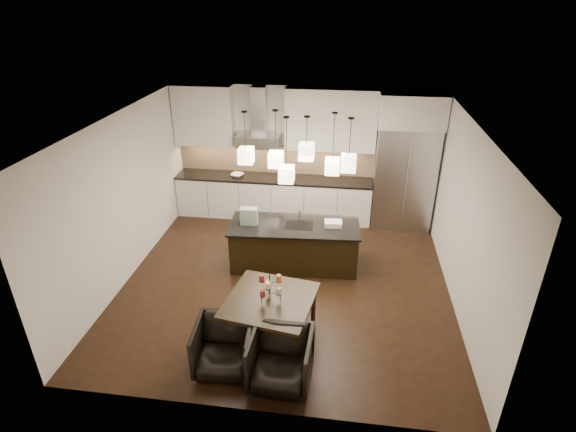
# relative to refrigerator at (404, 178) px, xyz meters

# --- Properties ---
(floor) EXTENTS (5.50, 5.50, 0.02)m
(floor) POSITION_rel_refrigerator_xyz_m (-2.10, -2.38, -1.08)
(floor) COLOR black
(floor) RESTS_ON ground
(ceiling) EXTENTS (5.50, 5.50, 0.02)m
(ceiling) POSITION_rel_refrigerator_xyz_m (-2.10, -2.38, 1.73)
(ceiling) COLOR white
(ceiling) RESTS_ON wall_back
(wall_back) EXTENTS (5.50, 0.02, 2.80)m
(wall_back) POSITION_rel_refrigerator_xyz_m (-2.10, 0.38, 0.32)
(wall_back) COLOR silver
(wall_back) RESTS_ON ground
(wall_front) EXTENTS (5.50, 0.02, 2.80)m
(wall_front) POSITION_rel_refrigerator_xyz_m (-2.10, -5.14, 0.32)
(wall_front) COLOR silver
(wall_front) RESTS_ON ground
(wall_left) EXTENTS (0.02, 5.50, 2.80)m
(wall_left) POSITION_rel_refrigerator_xyz_m (-4.86, -2.38, 0.32)
(wall_left) COLOR silver
(wall_left) RESTS_ON ground
(wall_right) EXTENTS (0.02, 5.50, 2.80)m
(wall_right) POSITION_rel_refrigerator_xyz_m (0.66, -2.38, 0.32)
(wall_right) COLOR silver
(wall_right) RESTS_ON ground
(refrigerator) EXTENTS (1.20, 0.72, 2.15)m
(refrigerator) POSITION_rel_refrigerator_xyz_m (0.00, 0.00, 0.00)
(refrigerator) COLOR #B7B7BA
(refrigerator) RESTS_ON floor
(fridge_panel) EXTENTS (1.26, 0.72, 0.65)m
(fridge_panel) POSITION_rel_refrigerator_xyz_m (0.00, 0.00, 1.40)
(fridge_panel) COLOR silver
(fridge_panel) RESTS_ON refrigerator
(lower_cabinets) EXTENTS (4.21, 0.62, 0.88)m
(lower_cabinets) POSITION_rel_refrigerator_xyz_m (-2.73, 0.05, -0.64)
(lower_cabinets) COLOR silver
(lower_cabinets) RESTS_ON floor
(countertop) EXTENTS (4.21, 0.66, 0.04)m
(countertop) POSITION_rel_refrigerator_xyz_m (-2.73, 0.05, -0.17)
(countertop) COLOR black
(countertop) RESTS_ON lower_cabinets
(backsplash) EXTENTS (4.21, 0.02, 0.63)m
(backsplash) POSITION_rel_refrigerator_xyz_m (-2.73, 0.35, 0.16)
(backsplash) COLOR tan
(backsplash) RESTS_ON countertop
(upper_cab_left) EXTENTS (1.25, 0.35, 1.25)m
(upper_cab_left) POSITION_rel_refrigerator_xyz_m (-4.20, 0.19, 1.10)
(upper_cab_left) COLOR silver
(upper_cab_left) RESTS_ON wall_back
(upper_cab_right) EXTENTS (1.85, 0.35, 1.25)m
(upper_cab_right) POSITION_rel_refrigerator_xyz_m (-1.55, 0.19, 1.10)
(upper_cab_right) COLOR silver
(upper_cab_right) RESTS_ON wall_back
(hood_canopy) EXTENTS (0.90, 0.52, 0.24)m
(hood_canopy) POSITION_rel_refrigerator_xyz_m (-3.03, 0.10, 0.65)
(hood_canopy) COLOR #B7B7BA
(hood_canopy) RESTS_ON wall_back
(hood_chimney) EXTENTS (0.30, 0.28, 0.96)m
(hood_chimney) POSITION_rel_refrigerator_xyz_m (-3.03, 0.21, 1.24)
(hood_chimney) COLOR #B7B7BA
(hood_chimney) RESTS_ON hood_canopy
(fruit_bowl) EXTENTS (0.32, 0.32, 0.06)m
(fruit_bowl) POSITION_rel_refrigerator_xyz_m (-3.50, 0.00, -0.12)
(fruit_bowl) COLOR silver
(fruit_bowl) RESTS_ON countertop
(island_body) EXTENTS (2.28, 1.03, 0.78)m
(island_body) POSITION_rel_refrigerator_xyz_m (-2.03, -1.85, -0.68)
(island_body) COLOR black
(island_body) RESTS_ON floor
(island_top) EXTENTS (2.35, 1.11, 0.04)m
(island_top) POSITION_rel_refrigerator_xyz_m (-2.03, -1.85, -0.27)
(island_top) COLOR black
(island_top) RESTS_ON island_body
(faucet) EXTENTS (0.10, 0.22, 0.34)m
(faucet) POSITION_rel_refrigerator_xyz_m (-1.95, -1.76, -0.09)
(faucet) COLOR silver
(faucet) RESTS_ON island_top
(tote_bag) EXTENTS (0.31, 0.18, 0.30)m
(tote_bag) POSITION_rel_refrigerator_xyz_m (-2.83, -1.92, -0.11)
(tote_bag) COLOR #184729
(tote_bag) RESTS_ON island_top
(food_container) EXTENTS (0.32, 0.23, 0.09)m
(food_container) POSITION_rel_refrigerator_xyz_m (-1.35, -1.80, -0.21)
(food_container) COLOR silver
(food_container) RESTS_ON island_top
(dining_table) EXTENTS (1.34, 1.34, 0.70)m
(dining_table) POSITION_rel_refrigerator_xyz_m (-2.12, -3.86, -0.73)
(dining_table) COLOR black
(dining_table) RESTS_ON floor
(candelabra) EXTENTS (0.39, 0.39, 0.41)m
(candelabra) POSITION_rel_refrigerator_xyz_m (-2.12, -3.86, -0.17)
(candelabra) COLOR black
(candelabra) RESTS_ON dining_table
(candle_a) EXTENTS (0.08, 0.08, 0.09)m
(candle_a) POSITION_rel_refrigerator_xyz_m (-2.00, -3.88, -0.21)
(candle_a) COLOR beige
(candle_a) RESTS_ON candelabra
(candle_b) EXTENTS (0.08, 0.08, 0.09)m
(candle_b) POSITION_rel_refrigerator_xyz_m (-2.17, -3.74, -0.21)
(candle_b) COLOR #C76E2A
(candle_b) RESTS_ON candelabra
(candle_c) EXTENTS (0.08, 0.08, 0.09)m
(candle_c) POSITION_rel_refrigerator_xyz_m (-2.21, -3.96, -0.21)
(candle_c) COLOR maroon
(candle_c) RESTS_ON candelabra
(candle_d) EXTENTS (0.08, 0.08, 0.09)m
(candle_d) POSITION_rel_refrigerator_xyz_m (-2.01, -3.79, -0.06)
(candle_d) COLOR #C76E2A
(candle_d) RESTS_ON candelabra
(candle_e) EXTENTS (0.08, 0.08, 0.09)m
(candle_e) POSITION_rel_refrigerator_xyz_m (-2.24, -3.82, -0.06)
(candle_e) COLOR maroon
(candle_e) RESTS_ON candelabra
(candle_f) EXTENTS (0.08, 0.08, 0.09)m
(candle_f) POSITION_rel_refrigerator_xyz_m (-2.13, -3.98, -0.06)
(candle_f) COLOR beige
(candle_f) RESTS_ON candelabra
(armchair_left) EXTENTS (0.80, 0.82, 0.70)m
(armchair_left) POSITION_rel_refrigerator_xyz_m (-2.63, -4.48, -0.72)
(armchair_left) COLOR black
(armchair_left) RESTS_ON floor
(armchair_right) EXTENTS (0.80, 0.82, 0.72)m
(armchair_right) POSITION_rel_refrigerator_xyz_m (-1.86, -4.61, -0.71)
(armchair_right) COLOR black
(armchair_right) RESTS_ON floor
(pendant_a) EXTENTS (0.24, 0.24, 0.26)m
(pendant_a) POSITION_rel_refrigerator_xyz_m (-2.85, -1.83, 0.98)
(pendant_a) COLOR #F0E1C2
(pendant_a) RESTS_ON ceiling
(pendant_b) EXTENTS (0.24, 0.24, 0.26)m
(pendant_b) POSITION_rel_refrigerator_xyz_m (-2.38, -1.67, 0.88)
(pendant_b) COLOR #F0E1C2
(pendant_b) RESTS_ON ceiling
(pendant_c) EXTENTS (0.24, 0.24, 0.26)m
(pendant_c) POSITION_rel_refrigerator_xyz_m (-1.83, -2.00, 1.15)
(pendant_c) COLOR #F0E1C2
(pendant_c) RESTS_ON ceiling
(pendant_d) EXTENTS (0.24, 0.24, 0.26)m
(pendant_d) POSITION_rel_refrigerator_xyz_m (-1.42, -1.72, 0.82)
(pendant_d) COLOR #F0E1C2
(pendant_d) RESTS_ON ceiling
(pendant_e) EXTENTS (0.24, 0.24, 0.26)m
(pendant_e) POSITION_rel_refrigerator_xyz_m (-1.15, -2.01, 0.99)
(pendant_e) COLOR #F0E1C2
(pendant_e) RESTS_ON ceiling
(pendant_f) EXTENTS (0.24, 0.24, 0.26)m
(pendant_f) POSITION_rel_refrigerator_xyz_m (-2.14, -2.08, 0.78)
(pendant_f) COLOR #F0E1C2
(pendant_f) RESTS_ON ceiling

